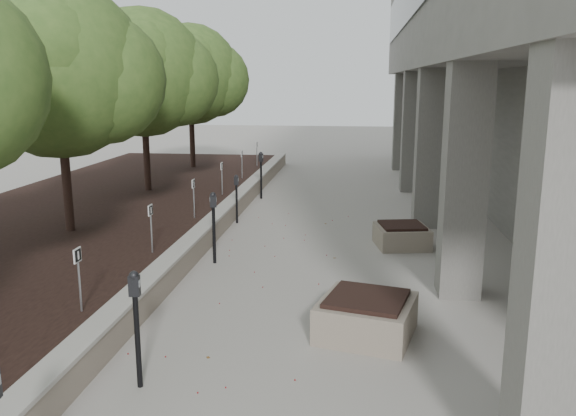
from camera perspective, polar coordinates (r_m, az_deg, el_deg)
The scene contains 18 objects.
retaining_wall at distance 13.97m, azimuth -7.55°, elevation -2.06°, with size 0.39×26.00×0.50m, color gray, non-canonical shape.
planting_bed at distance 15.31m, azimuth -21.01°, elevation -1.72°, with size 7.00×26.00×0.40m, color black.
crabapple_tree_3 at distance 13.70m, azimuth -21.27°, elevation 9.09°, with size 4.60×4.00×5.44m, color #395B23, non-canonical shape.
crabapple_tree_4 at distance 18.27m, azimuth -13.87°, elevation 10.16°, with size 4.60×4.00×5.44m, color #395B23, non-canonical shape.
crabapple_tree_5 at distance 23.02m, azimuth -9.46°, elevation 10.71°, with size 4.60×4.00×5.44m, color #395B23, non-canonical shape.
parking_sign_3 at distance 9.02m, azimuth -19.65°, elevation -6.62°, with size 0.04×0.22×0.96m, color black, non-canonical shape.
parking_sign_4 at distance 11.66m, azimuth -13.17°, elevation -1.99°, with size 0.04×0.22×0.96m, color black, non-canonical shape.
parking_sign_5 at distance 14.44m, azimuth -9.15°, elevation 0.91°, with size 0.04×0.22×0.96m, color black, non-canonical shape.
parking_sign_6 at distance 17.30m, azimuth -6.45°, elevation 2.86°, with size 0.04×0.22×0.96m, color black, non-canonical shape.
parking_sign_7 at distance 20.20m, azimuth -4.50°, elevation 4.25°, with size 0.04×0.22×0.96m, color black, non-canonical shape.
parking_sign_8 at distance 23.12m, azimuth -3.05°, elevation 5.29°, with size 0.04×0.22×0.96m, color black, non-canonical shape.
parking_meter_2 at distance 7.44m, azimuth -14.49°, elevation -11.42°, with size 0.15×0.11×1.50m, color black, non-canonical shape.
parking_meter_3 at distance 12.05m, azimuth -7.24°, elevation -1.94°, with size 0.15×0.11×1.49m, color black, non-canonical shape.
parking_meter_4 at distance 15.43m, azimuth -5.02°, elevation 0.88°, with size 0.13×0.09×1.30m, color black, non-canonical shape.
parking_meter_5 at distance 18.61m, azimuth -2.64°, elevation 3.20°, with size 0.15×0.11×1.50m, color black, non-canonical shape.
planter_front at distance 8.83m, azimuth 7.64°, elevation -10.36°, with size 1.31×1.31×0.61m, color gray, non-canonical shape.
planter_back at distance 13.54m, azimuth 11.01°, elevation -2.61°, with size 1.11×1.11×0.52m, color gray, non-canonical shape.
berry_scatter at distance 9.97m, azimuth -3.50°, elevation -9.39°, with size 3.30×14.10×0.02m, color maroon, non-canonical shape.
Camera 1 is at (1.60, -4.11, 3.69)m, focal length 36.52 mm.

